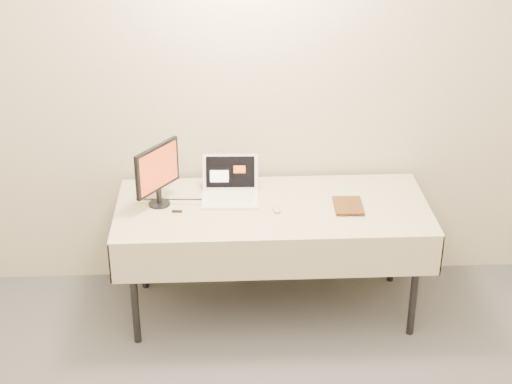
{
  "coord_description": "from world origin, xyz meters",
  "views": [
    {
      "loc": [
        -0.3,
        -2.07,
        2.89
      ],
      "look_at": [
        -0.1,
        1.99,
        0.86
      ],
      "focal_mm": 55.0,
      "sensor_mm": 36.0,
      "label": 1
    }
  ],
  "objects_px": {
    "laptop": "(230,188)",
    "book": "(335,191)",
    "table": "(273,215)",
    "monitor": "(157,171)"
  },
  "relations": [
    {
      "from": "laptop",
      "to": "book",
      "type": "xyz_separation_m",
      "value": [
        0.61,
        -0.18,
        0.06
      ]
    },
    {
      "from": "table",
      "to": "laptop",
      "type": "bearing_deg",
      "value": 150.98
    },
    {
      "from": "laptop",
      "to": "monitor",
      "type": "height_order",
      "value": "monitor"
    },
    {
      "from": "monitor",
      "to": "book",
      "type": "relative_size",
      "value": 1.67
    },
    {
      "from": "laptop",
      "to": "monitor",
      "type": "bearing_deg",
      "value": -166.11
    },
    {
      "from": "laptop",
      "to": "book",
      "type": "distance_m",
      "value": 0.64
    },
    {
      "from": "table",
      "to": "monitor",
      "type": "height_order",
      "value": "monitor"
    },
    {
      "from": "table",
      "to": "book",
      "type": "relative_size",
      "value": 8.21
    },
    {
      "from": "table",
      "to": "laptop",
      "type": "distance_m",
      "value": 0.31
    },
    {
      "from": "monitor",
      "to": "table",
      "type": "bearing_deg",
      "value": -58.64
    }
  ]
}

